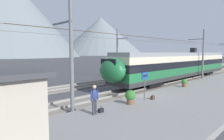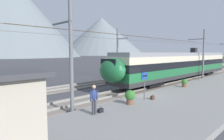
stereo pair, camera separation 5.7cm
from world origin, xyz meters
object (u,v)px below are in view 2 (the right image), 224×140
object	(u,v)px
train_far_track	(185,60)
passenger_walking	(94,98)
handbag_near_sign	(153,98)
potted_plant_platform_edge	(184,83)
train_near_platform	(180,64)
handbag_beside_passenger	(101,110)
catenary_mast_mid	(202,53)
potted_plant_by_shelter	(130,96)
catenary_mast_far_side	(118,52)
catenary_mast_west	(70,51)
platform_sign	(145,80)

from	to	relation	value
train_far_track	passenger_walking	world-z (taller)	train_far_track
handbag_near_sign	potted_plant_platform_edge	bearing A→B (deg)	5.28
train_near_platform	handbag_near_sign	xyz separation A→B (m)	(-12.69, -4.10, -1.72)
handbag_beside_passenger	passenger_walking	bearing A→B (deg)	-176.80
catenary_mast_mid	potted_plant_by_shelter	world-z (taller)	catenary_mast_mid
train_near_platform	catenary_mast_far_side	distance (m)	8.85
passenger_walking	potted_plant_by_shelter	distance (m)	3.09
train_far_track	catenary_mast_west	bearing A→B (deg)	-166.73
passenger_walking	handbag_near_sign	world-z (taller)	passenger_walking
catenary_mast_far_side	handbag_near_sign	world-z (taller)	catenary_mast_far_side
catenary_mast_far_side	train_far_track	bearing A→B (deg)	-5.49
catenary_mast_mid	passenger_walking	world-z (taller)	catenary_mast_mid
platform_sign	handbag_near_sign	world-z (taller)	platform_sign
catenary_mast_mid	potted_plant_platform_edge	world-z (taller)	catenary_mast_mid
train_near_platform	potted_plant_by_shelter	world-z (taller)	train_near_platform
catenary_mast_mid	potted_plant_platform_edge	size ratio (longest dim) A/B	58.91
train_near_platform	train_far_track	bearing A→B (deg)	22.14
passenger_walking	handbag_beside_passenger	xyz separation A→B (m)	(0.50, 0.03, -0.82)
train_far_track	passenger_walking	bearing A→B (deg)	-163.50
train_far_track	platform_sign	distance (m)	29.21
train_far_track	platform_sign	world-z (taller)	train_far_track
catenary_mast_west	catenary_mast_far_side	bearing A→B (deg)	33.86
catenary_mast_mid	handbag_near_sign	xyz separation A→B (m)	(-15.45, -2.24, -3.24)
catenary_mast_far_side	passenger_walking	xyz separation A→B (m)	(-13.76, -11.34, -2.59)
catenary_mast_west	train_near_platform	bearing A→B (deg)	5.82
train_near_platform	train_far_track	distance (m)	15.46
catenary_mast_mid	handbag_near_sign	world-z (taller)	catenary_mast_mid
catenary_mast_west	catenary_mast_mid	bearing A→B (deg)	0.02
train_far_track	platform_sign	size ratio (longest dim) A/B	11.87
catenary_mast_far_side	potted_plant_by_shelter	bearing A→B (deg)	-133.23
potted_plant_platform_edge	potted_plant_by_shelter	bearing A→B (deg)	-178.12
platform_sign	handbag_near_sign	xyz separation A→B (m)	(0.58, -0.32, -1.36)
catenary_mast_west	catenary_mast_far_side	distance (m)	17.00
passenger_walking	potted_plant_platform_edge	world-z (taller)	passenger_walking
passenger_walking	handbag_near_sign	xyz separation A→B (m)	(5.27, -0.36, -0.80)
handbag_beside_passenger	catenary_mast_far_side	bearing A→B (deg)	40.46
catenary_mast_mid	platform_sign	xyz separation A→B (m)	(-16.03, -1.91, -1.88)
platform_sign	passenger_walking	xyz separation A→B (m)	(-4.69, 0.03, -0.56)
catenary_mast_far_side	platform_sign	xyz separation A→B (m)	(-9.07, -11.38, -2.04)
handbag_beside_passenger	catenary_mast_west	bearing A→B (deg)	114.68
handbag_near_sign	potted_plant_platform_edge	world-z (taller)	potted_plant_platform_edge
handbag_beside_passenger	potted_plant_platform_edge	world-z (taller)	potted_plant_platform_edge
train_far_track	potted_plant_by_shelter	xyz separation A→B (m)	(-29.21, -9.60, -1.30)
train_near_platform	platform_sign	distance (m)	13.80
catenary_mast_west	catenary_mast_far_side	xyz separation A→B (m)	(14.12, 9.47, -0.00)
train_far_track	catenary_mast_far_side	distance (m)	18.68
potted_plant_platform_edge	handbag_beside_passenger	bearing A→B (deg)	-178.86
catenary_mast_west	platform_sign	world-z (taller)	catenary_mast_west
train_far_track	handbag_beside_passenger	size ratio (longest dim) A/B	65.57
train_far_track	catenary_mast_mid	size ratio (longest dim) A/B	0.50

